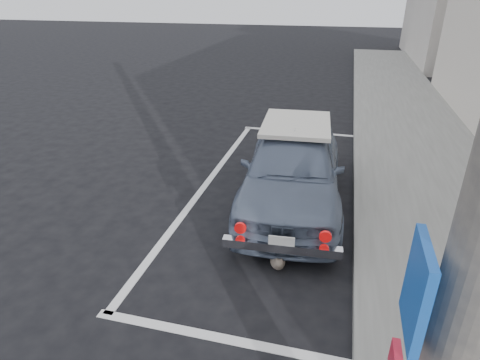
{
  "coord_description": "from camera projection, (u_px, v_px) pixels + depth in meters",
  "views": [
    {
      "loc": [
        1.42,
        -3.45,
        3.34
      ],
      "look_at": [
        0.07,
        1.8,
        0.75
      ],
      "focal_mm": 30.0,
      "sensor_mm": 36.0,
      "label": 1
    }
  ],
  "objects": [
    {
      "name": "pline_rear",
      "position": [
        225.0,
        339.0,
        4.23
      ],
      "size": [
        3.0,
        0.12,
        0.01
      ],
      "primitive_type": "cube",
      "color": "silver",
      "rests_on": "ground"
    },
    {
      "name": "sidewalk",
      "position": [
        454.0,
        240.0,
        5.77
      ],
      "size": [
        2.8,
        40.0,
        0.15
      ],
      "primitive_type": "cube",
      "color": "slate",
      "rests_on": "ground"
    },
    {
      "name": "cat",
      "position": [
        278.0,
        261.0,
        5.27
      ],
      "size": [
        0.27,
        0.44,
        0.24
      ],
      "rotation": [
        0.0,
        0.0,
        0.26
      ],
      "color": "#6E6154",
      "rests_on": "ground"
    },
    {
      "name": "pline_side",
      "position": [
        206.0,
        184.0,
        7.6
      ],
      "size": [
        0.12,
        7.0,
        0.01
      ],
      "primitive_type": "cube",
      "color": "silver",
      "rests_on": "ground"
    },
    {
      "name": "pline_front",
      "position": [
        302.0,
        132.0,
        10.34
      ],
      "size": [
        3.0,
        0.12,
        0.01
      ],
      "primitive_type": "cube",
      "color": "silver",
      "rests_on": "ground"
    },
    {
      "name": "retro_coupe",
      "position": [
        293.0,
        165.0,
        6.67
      ],
      "size": [
        1.86,
        4.08,
        1.35
      ],
      "rotation": [
        0.0,
        0.0,
        0.07
      ],
      "color": "slate",
      "rests_on": "ground"
    },
    {
      "name": "ground",
      "position": [
        197.0,
        299.0,
        4.78
      ],
      "size": [
        80.0,
        80.0,
        0.0
      ],
      "primitive_type": "plane",
      "color": "black",
      "rests_on": "ground"
    }
  ]
}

